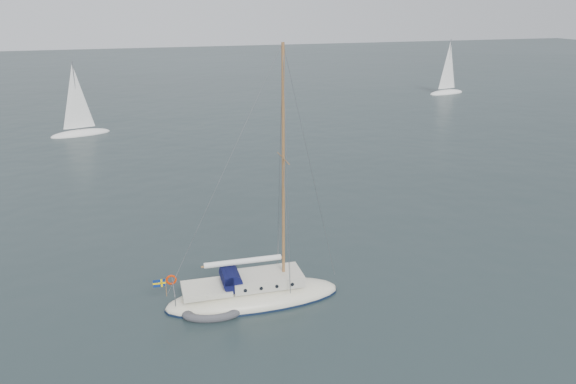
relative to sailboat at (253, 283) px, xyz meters
name	(u,v)px	position (x,y,z in m)	size (l,w,h in m)	color
ground	(299,287)	(2.44, 0.59, -0.92)	(300.00, 300.00, 0.00)	black
sailboat	(253,283)	(0.00, 0.00, 0.00)	(8.57, 2.57, 12.20)	white
dinghy	(212,313)	(-2.12, -0.81, -0.76)	(2.60, 1.18, 0.37)	#4B4B50
distant_yacht_b	(448,69)	(42.35, 50.54, 2.64)	(6.30, 3.36, 8.34)	white
distant_yacht_c	(77,102)	(-8.87, 38.34, 2.47)	(6.00, 3.20, 7.94)	white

